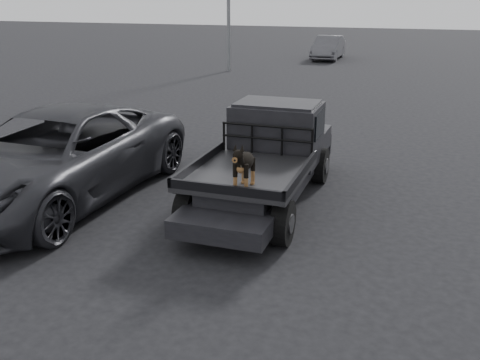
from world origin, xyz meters
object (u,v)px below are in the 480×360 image
(flatbed_ute, at_px, (263,179))
(distant_car_a, at_px, (328,48))
(dog, at_px, (244,165))
(parked_suv, at_px, (55,157))

(flatbed_ute, xyz_separation_m, distant_car_a, (-3.01, 24.30, 0.24))
(dog, xyz_separation_m, parked_suv, (-4.07, 0.60, -0.42))
(flatbed_ute, distance_m, parked_suv, 4.06)
(parked_suv, bearing_deg, dog, -6.81)
(flatbed_ute, relative_size, dog, 7.30)
(parked_suv, xyz_separation_m, distant_car_a, (0.87, 25.43, -0.17))
(parked_suv, bearing_deg, flatbed_ute, 17.84)
(parked_suv, distance_m, distant_car_a, 25.45)
(dog, distance_m, distant_car_a, 26.24)
(dog, xyz_separation_m, distant_car_a, (-3.20, 26.03, -0.59))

